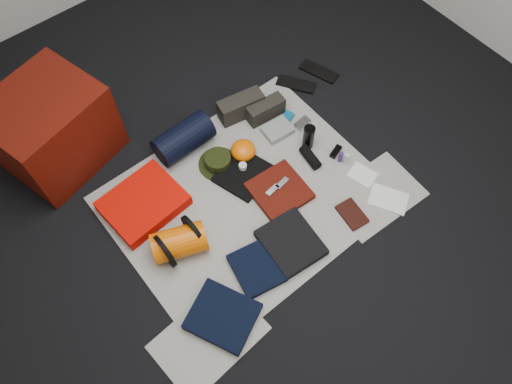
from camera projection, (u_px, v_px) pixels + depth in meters
floor at (246, 199)px, 3.17m from camera, size 4.50×4.50×0.02m
newspaper_mat at (246, 198)px, 3.16m from camera, size 1.60×1.30×0.01m
newspaper_sheet_front_left at (209, 337)px, 2.74m from camera, size 0.61×0.44×0.00m
newspaper_sheet_front_right at (375, 195)px, 3.17m from camera, size 0.60×0.43×0.00m
red_cabinet at (52, 129)px, 3.09m from camera, size 0.76×0.69×0.54m
sleeping_pad at (143, 203)px, 3.09m from camera, size 0.50×0.42×0.09m
stuff_sack at (179, 242)px, 2.91m from camera, size 0.36×0.29×0.18m
sack_strap_left at (165, 251)px, 2.86m from camera, size 0.02×0.22×0.22m
sack_strap_right at (193, 231)px, 2.92m from camera, size 0.03×0.22×0.22m
navy_duffel at (184, 138)px, 3.25m from camera, size 0.39×0.21×0.20m
boonie_brim at (218, 164)px, 3.27m from camera, size 0.27×0.27×0.01m
boonie_crown at (218, 160)px, 3.24m from camera, size 0.17×0.17×0.08m
hiking_boot_left at (241, 107)px, 3.41m from camera, size 0.33×0.17×0.16m
hiking_boot_right at (266, 110)px, 3.41m from camera, size 0.28×0.13×0.13m
flip_flop_left at (296, 84)px, 3.60m from camera, size 0.24×0.29×0.02m
flip_flop_right at (319, 71)px, 3.66m from camera, size 0.19×0.30×0.02m
trousers_navy_a at (223, 316)px, 2.76m from camera, size 0.43×0.45×0.05m
trousers_navy_b at (257, 268)px, 2.90m from camera, size 0.31×0.34×0.05m
trousers_charcoal at (291, 243)px, 2.98m from camera, size 0.34×0.38×0.05m
black_tshirt at (243, 174)px, 3.22m from camera, size 0.39×0.37×0.03m
red_shirt at (279, 191)px, 3.15m from camera, size 0.35×0.35×0.04m
orange_stuff_sack at (243, 150)px, 3.26m from camera, size 0.18×0.18×0.11m
first_aid_pouch at (278, 130)px, 3.38m from camera, size 0.20×0.16×0.05m
water_bottle at (309, 137)px, 3.27m from camera, size 0.09×0.09×0.19m
speaker at (310, 157)px, 3.26m from camera, size 0.09×0.18×0.07m
compact_camera at (303, 124)px, 3.41m from camera, size 0.11×0.07×0.04m
cyan_case at (287, 118)px, 3.44m from camera, size 0.12×0.09×0.03m
toiletry_purple at (341, 157)px, 3.25m from camera, size 0.03×0.03×0.09m
toiletry_clear at (346, 159)px, 3.24m from camera, size 0.03×0.03×0.09m
paperback_book at (352, 214)px, 3.08m from camera, size 0.15×0.21×0.03m
map_booklet at (388, 199)px, 3.14m from camera, size 0.26×0.28×0.01m
map_printout at (363, 175)px, 3.23m from camera, size 0.17×0.20×0.01m
sunglasses at (336, 152)px, 3.31m from camera, size 0.11×0.07×0.03m
key_cluster at (220, 330)px, 2.75m from camera, size 0.09×0.09×0.01m
tape_roll at (243, 166)px, 3.21m from camera, size 0.05×0.05×0.04m
energy_bar_a at (272, 190)px, 3.12m from camera, size 0.10×0.05×0.01m
energy_bar_b at (282, 183)px, 3.15m from camera, size 0.10×0.05×0.01m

